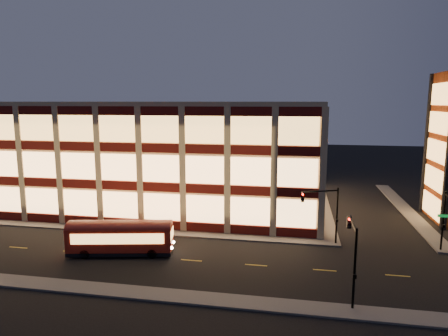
# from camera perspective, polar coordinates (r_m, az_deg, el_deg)

# --- Properties ---
(ground) EXTENTS (200.00, 200.00, 0.00)m
(ground) POSITION_cam_1_polar(r_m,az_deg,el_deg) (46.60, -14.80, -9.00)
(ground) COLOR black
(ground) RESTS_ON ground
(sidewalk_office_south) EXTENTS (54.00, 2.00, 0.15)m
(sidewalk_office_south) POSITION_cam_1_polar(r_m,az_deg,el_deg) (48.74, -17.52, -8.21)
(sidewalk_office_south) COLOR #514F4C
(sidewalk_office_south) RESTS_ON ground
(sidewalk_office_east) EXTENTS (2.00, 30.00, 0.15)m
(sidewalk_office_east) POSITION_cam_1_polar(r_m,az_deg,el_deg) (58.75, 13.80, -5.03)
(sidewalk_office_east) COLOR #514F4C
(sidewalk_office_east) RESTS_ON ground
(sidewalk_tower_west) EXTENTS (2.00, 30.00, 0.15)m
(sidewalk_tower_west) POSITION_cam_1_polar(r_m,az_deg,el_deg) (60.43, 24.31, -5.21)
(sidewalk_tower_west) COLOR #514F4C
(sidewalk_tower_west) RESTS_ON ground
(sidewalk_near) EXTENTS (100.00, 2.00, 0.15)m
(sidewalk_near) POSITION_cam_1_polar(r_m,az_deg,el_deg) (36.10, -23.91, -14.96)
(sidewalk_near) COLOR #514F4C
(sidewalk_near) RESTS_ON ground
(office_building) EXTENTS (50.45, 30.45, 14.50)m
(office_building) POSITION_cam_1_polar(r_m,az_deg,el_deg) (61.39, -10.84, 2.51)
(office_building) COLOR tan
(office_building) RESTS_ON ground
(traffic_signal_far) EXTENTS (3.79, 1.87, 6.00)m
(traffic_signal_far) POSITION_cam_1_polar(r_m,az_deg,el_deg) (41.49, 14.18, -5.34)
(traffic_signal_far) COLOR black
(traffic_signal_far) RESTS_ON ground
(traffic_signal_near) EXTENTS (0.32, 4.45, 6.00)m
(traffic_signal_near) POSITION_cam_1_polar(r_m,az_deg,el_deg) (30.89, 17.90, -10.65)
(traffic_signal_near) COLOR black
(traffic_signal_near) RESTS_ON ground
(trolley_bus) EXTENTS (10.10, 4.38, 3.32)m
(trolley_bus) POSITION_cam_1_polar(r_m,az_deg,el_deg) (39.93, -14.57, -9.35)
(trolley_bus) COLOR maroon
(trolley_bus) RESTS_ON ground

